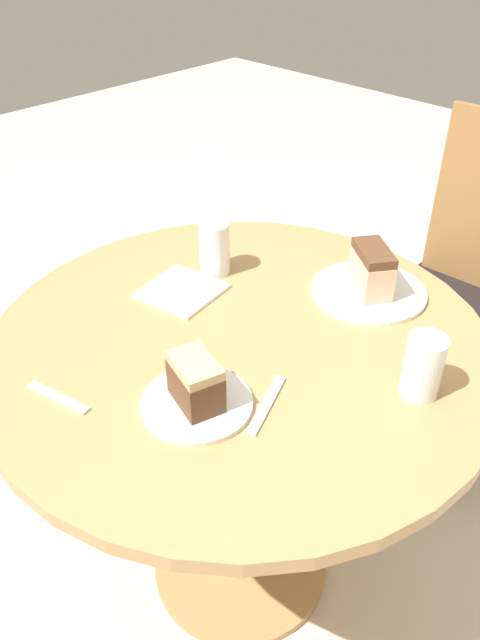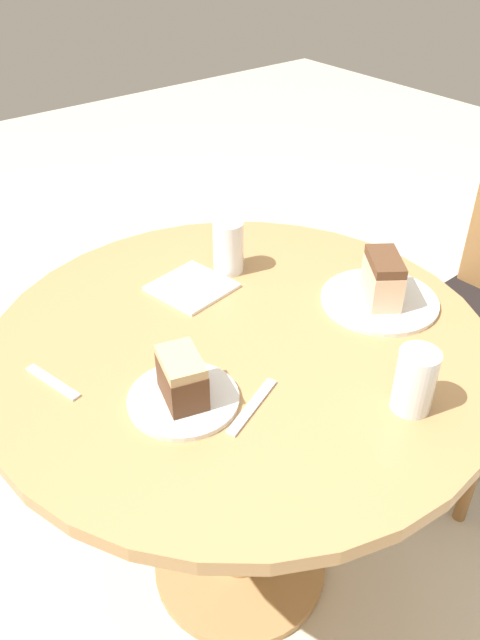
{
  "view_description": "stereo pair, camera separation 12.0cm",
  "coord_description": "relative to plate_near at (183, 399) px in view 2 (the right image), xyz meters",
  "views": [
    {
      "loc": [
        0.68,
        -0.7,
        1.51
      ],
      "look_at": [
        0.0,
        0.0,
        0.81
      ],
      "focal_mm": 35.0,
      "sensor_mm": 36.0,
      "label": 1
    },
    {
      "loc": [
        0.76,
        -0.61,
        1.51
      ],
      "look_at": [
        0.0,
        0.0,
        0.81
      ],
      "focal_mm": 35.0,
      "sensor_mm": 36.0,
      "label": 2
    }
  ],
  "objects": [
    {
      "name": "plate_near",
      "position": [
        0.0,
        0.0,
        0.0
      ],
      "size": [
        0.19,
        0.19,
        0.01
      ],
      "color": "silver",
      "rests_on": "table"
    },
    {
      "name": "napkin_stack",
      "position": [
        -0.29,
        0.22,
        -0.0
      ],
      "size": [
        0.18,
        0.18,
        0.01
      ],
      "rotation": [
        0.0,
        0.0,
        0.17
      ],
      "color": "white",
      "rests_on": "table"
    },
    {
      "name": "fork",
      "position": [
        0.09,
        0.08,
        -0.0
      ],
      "size": [
        0.07,
        0.15,
        0.0
      ],
      "rotation": [
        0.0,
        0.0,
        1.96
      ],
      "color": "silver",
      "rests_on": "table"
    },
    {
      "name": "ground_plane",
      "position": [
        -0.08,
        0.19,
        -0.78
      ],
      "size": [
        8.0,
        8.0,
        0.0
      ],
      "primitive_type": "plane",
      "color": "beige"
    },
    {
      "name": "cake_slice_near",
      "position": [
        0.0,
        0.0,
        0.05
      ],
      "size": [
        0.11,
        0.09,
        0.09
      ],
      "rotation": [
        0.0,
        0.0,
        1.28
      ],
      "color": "brown",
      "rests_on": "plate_near"
    },
    {
      "name": "plate_far",
      "position": [
        0.01,
        0.5,
        0.0
      ],
      "size": [
        0.25,
        0.25,
        0.01
      ],
      "color": "silver",
      "rests_on": "table"
    },
    {
      "name": "cake_slice_far",
      "position": [
        0.01,
        0.5,
        0.05
      ],
      "size": [
        0.13,
        0.12,
        0.1
      ],
      "rotation": [
        0.0,
        0.0,
        0.95
      ],
      "color": "beige",
      "rests_on": "plate_far"
    },
    {
      "name": "glass_water",
      "position": [
        0.25,
        0.3,
        0.05
      ],
      "size": [
        0.07,
        0.07,
        0.12
      ],
      "color": "silver",
      "rests_on": "table"
    },
    {
      "name": "glass_lemonade",
      "position": [
        -0.3,
        0.33,
        0.05
      ],
      "size": [
        0.07,
        0.07,
        0.12
      ],
      "color": "beige",
      "rests_on": "table"
    },
    {
      "name": "spoon",
      "position": [
        -0.18,
        -0.16,
        -0.0
      ],
      "size": [
        0.13,
        0.05,
        0.0
      ],
      "rotation": [
        0.0,
        0.0,
        0.23
      ],
      "color": "silver",
      "rests_on": "table"
    },
    {
      "name": "table",
      "position": [
        -0.08,
        0.19,
        -0.18
      ],
      "size": [
        1.0,
        1.0,
        0.77
      ],
      "color": "tan",
      "rests_on": "ground_plane"
    }
  ]
}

